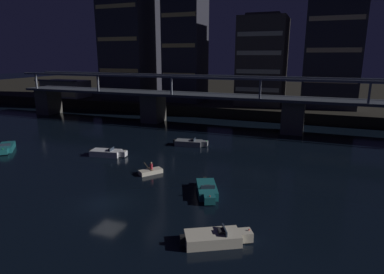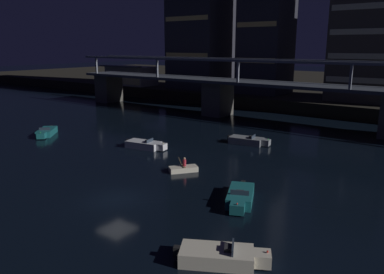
{
  "view_description": "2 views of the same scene",
  "coord_description": "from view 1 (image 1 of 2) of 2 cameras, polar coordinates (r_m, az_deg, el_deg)",
  "views": [
    {
      "loc": [
        16.81,
        -22.43,
        13.0
      ],
      "look_at": [
        1.64,
        17.23,
        2.3
      ],
      "focal_mm": 30.33,
      "sensor_mm": 36.0,
      "label": 1
    },
    {
      "loc": [
        20.63,
        -18.1,
        11.31
      ],
      "look_at": [
        -4.67,
        15.93,
        1.12
      ],
      "focal_mm": 35.48,
      "sensor_mm": 36.0,
      "label": 2
    }
  ],
  "objects": [
    {
      "name": "river_bridge",
      "position": [
        60.42,
        4.57,
        5.74
      ],
      "size": [
        86.73,
        6.4,
        9.38
      ],
      "color": "#4C4944",
      "rests_on": "ground"
    },
    {
      "name": "tower_west_tall",
      "position": [
        79.37,
        -1.17,
        18.17
      ],
      "size": [
        8.67,
        8.66,
        33.06
      ],
      "color": "#282833",
      "rests_on": "far_riverbank"
    },
    {
      "name": "waterfront_pavilion",
      "position": [
        93.84,
        -21.34,
        7.95
      ],
      "size": [
        12.4,
        7.4,
        4.7
      ],
      "color": "#B2AD9E",
      "rests_on": "far_riverbank"
    },
    {
      "name": "tower_west_low",
      "position": [
        87.36,
        -10.75,
        18.89
      ],
      "size": [
        11.64,
        13.15,
        37.06
      ],
      "color": "#282833",
      "rests_on": "far_riverbank"
    },
    {
      "name": "speedboat_near_right",
      "position": [
        48.02,
        -0.32,
        -1.05
      ],
      "size": [
        5.23,
        2.37,
        1.16
      ],
      "color": "gray",
      "rests_on": "ground"
    },
    {
      "name": "speedboat_near_center",
      "position": [
        44.57,
        -14.64,
        -2.73
      ],
      "size": [
        5.23,
        2.46,
        1.16
      ],
      "color": "silver",
      "rests_on": "ground"
    },
    {
      "name": "speedboat_mid_left",
      "position": [
        31.65,
        2.66,
        -9.3
      ],
      "size": [
        3.24,
        5.01,
        1.16
      ],
      "color": "#196066",
      "rests_on": "ground"
    },
    {
      "name": "speedboat_near_left",
      "position": [
        24.17,
        4.18,
        -17.28
      ],
      "size": [
        4.89,
        3.54,
        1.16
      ],
      "color": "beige",
      "rests_on": "ground"
    },
    {
      "name": "ground_plane",
      "position": [
        30.89,
        -14.69,
        -11.23
      ],
      "size": [
        400.0,
        400.0,
        0.0
      ],
      "primitive_type": "plane",
      "color": "black"
    },
    {
      "name": "tower_central",
      "position": [
        75.79,
        12.27,
        12.91
      ],
      "size": [
        9.95,
        11.06,
        19.47
      ],
      "color": "#423D38",
      "rests_on": "far_riverbank"
    },
    {
      "name": "speedboat_mid_center",
      "position": [
        52.58,
        -29.85,
        -1.62
      ],
      "size": [
        4.25,
        4.51,
        1.16
      ],
      "color": "#196066",
      "rests_on": "ground"
    },
    {
      "name": "far_riverbank",
      "position": [
        107.37,
        11.9,
        7.48
      ],
      "size": [
        240.0,
        80.0,
        2.2
      ],
      "primitive_type": "cube",
      "color": "black",
      "rests_on": "ground"
    },
    {
      "name": "dinghy_with_paddler",
      "position": [
        37.16,
        -7.27,
        -6.0
      ],
      "size": [
        2.68,
        2.74,
        1.36
      ],
      "color": "beige",
      "rests_on": "ground"
    },
    {
      "name": "tower_east_tall",
      "position": [
        75.67,
        23.72,
        16.14
      ],
      "size": [
        10.8,
        9.96,
        30.18
      ],
      "color": "#282833",
      "rests_on": "far_riverbank"
    }
  ]
}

